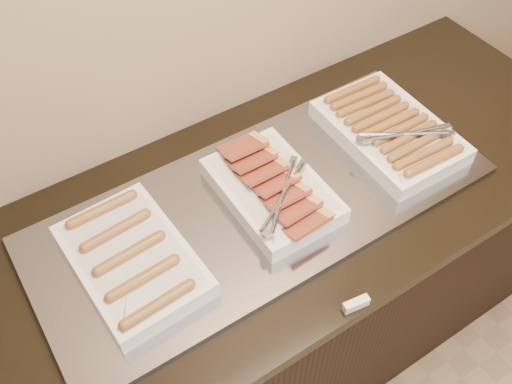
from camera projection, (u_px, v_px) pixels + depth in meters
counter at (263, 292)px, 1.83m from camera, size 2.06×0.76×0.90m
warming_tray at (263, 204)px, 1.48m from camera, size 1.20×0.50×0.02m
dish_left at (132, 260)px, 1.32m from camera, size 0.26×0.38×0.07m
dish_center at (273, 189)px, 1.45m from camera, size 0.25×0.37×0.09m
dish_right at (390, 130)px, 1.59m from camera, size 0.28×0.40×0.08m
label_holder at (356, 304)px, 1.28m from camera, size 0.06×0.03×0.03m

